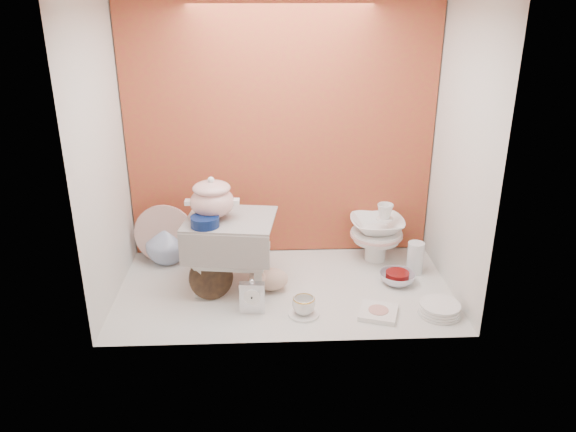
% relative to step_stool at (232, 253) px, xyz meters
% --- Properties ---
extents(ground, '(1.80, 1.80, 0.00)m').
position_rel_step_stool_xyz_m(ground, '(0.28, -0.05, -0.20)').
color(ground, silver).
rests_on(ground, ground).
extents(niche_shell, '(1.86, 1.03, 1.53)m').
position_rel_step_stool_xyz_m(niche_shell, '(0.28, 0.13, 0.73)').
color(niche_shell, '#A9312A').
rests_on(niche_shell, ground).
extents(step_stool, '(0.51, 0.45, 0.40)m').
position_rel_step_stool_xyz_m(step_stool, '(0.00, 0.00, 0.00)').
color(step_stool, silver).
rests_on(step_stool, ground).
extents(soup_tureen, '(0.35, 0.35, 0.23)m').
position_rel_step_stool_xyz_m(soup_tureen, '(-0.09, 0.00, 0.32)').
color(soup_tureen, white).
rests_on(soup_tureen, step_stool).
extents(cobalt_bowl, '(0.15, 0.15, 0.05)m').
position_rel_step_stool_xyz_m(cobalt_bowl, '(-0.12, -0.11, 0.23)').
color(cobalt_bowl, '#0A1A4C').
rests_on(cobalt_bowl, step_stool).
extents(floral_platter, '(0.37, 0.08, 0.36)m').
position_rel_step_stool_xyz_m(floral_platter, '(-0.41, 0.30, -0.02)').
color(floral_platter, white).
rests_on(floral_platter, ground).
extents(blue_white_vase, '(0.28, 0.28, 0.26)m').
position_rel_step_stool_xyz_m(blue_white_vase, '(-0.41, 0.32, -0.07)').
color(blue_white_vase, white).
rests_on(blue_white_vase, ground).
extents(lacquer_tray, '(0.26, 0.18, 0.23)m').
position_rel_step_stool_xyz_m(lacquer_tray, '(-0.11, -0.11, -0.09)').
color(lacquer_tray, black).
rests_on(lacquer_tray, ground).
extents(mantel_clock, '(0.13, 0.05, 0.18)m').
position_rel_step_stool_xyz_m(mantel_clock, '(0.11, -0.28, -0.11)').
color(mantel_clock, silver).
rests_on(mantel_clock, ground).
extents(plush_pig, '(0.25, 0.19, 0.14)m').
position_rel_step_stool_xyz_m(plush_pig, '(0.21, -0.06, -0.13)').
color(plush_pig, '#D1AA93').
rests_on(plush_pig, ground).
extents(teacup_saucer, '(0.18, 0.18, 0.01)m').
position_rel_step_stool_xyz_m(teacup_saucer, '(0.37, -0.32, -0.20)').
color(teacup_saucer, white).
rests_on(teacup_saucer, ground).
extents(gold_rim_teacup, '(0.12, 0.12, 0.09)m').
position_rel_step_stool_xyz_m(gold_rim_teacup, '(0.37, -0.32, -0.15)').
color(gold_rim_teacup, white).
rests_on(gold_rim_teacup, teacup_saucer).
extents(lattice_dish, '(0.23, 0.23, 0.03)m').
position_rel_step_stool_xyz_m(lattice_dish, '(0.74, -0.33, -0.19)').
color(lattice_dish, white).
rests_on(lattice_dish, ground).
extents(dinner_plate_stack, '(0.23, 0.23, 0.06)m').
position_rel_step_stool_xyz_m(dinner_plate_stack, '(1.05, -0.34, -0.17)').
color(dinner_plate_stack, white).
rests_on(dinner_plate_stack, ground).
extents(crystal_bowl, '(0.23, 0.23, 0.06)m').
position_rel_step_stool_xyz_m(crystal_bowl, '(0.91, -0.01, -0.17)').
color(crystal_bowl, silver).
rests_on(crystal_bowl, ground).
extents(clear_glass_vase, '(0.11, 0.11, 0.19)m').
position_rel_step_stool_xyz_m(clear_glass_vase, '(1.04, 0.11, -0.11)').
color(clear_glass_vase, silver).
rests_on(clear_glass_vase, ground).
extents(porcelain_tower, '(0.41, 0.41, 0.36)m').
position_rel_step_stool_xyz_m(porcelain_tower, '(0.84, 0.29, -0.02)').
color(porcelain_tower, white).
rests_on(porcelain_tower, ground).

